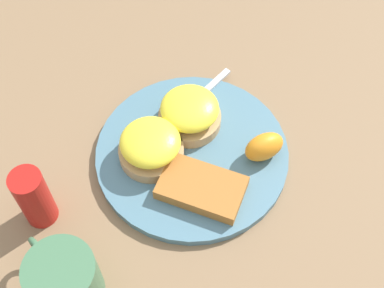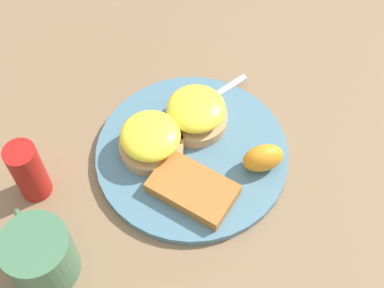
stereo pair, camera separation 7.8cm
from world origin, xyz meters
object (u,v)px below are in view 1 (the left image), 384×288
at_px(cup, 64,280).
at_px(orange_wedge, 264,147).
at_px(sandwich_benedict_left, 190,113).
at_px(condiment_bottle, 34,198).
at_px(fork, 179,115).
at_px(hashbrown_patty, 202,188).
at_px(sandwich_benedict_right, 151,146).

bearing_deg(cup, orange_wedge, -96.13).
distance_m(sandwich_benedict_left, condiment_bottle, 0.25).
bearing_deg(fork, sandwich_benedict_left, -167.76).
bearing_deg(hashbrown_patty, fork, -28.78).
distance_m(sandwich_benedict_right, orange_wedge, 0.16).
distance_m(orange_wedge, cup, 0.33).
relative_size(sandwich_benedict_left, fork, 0.45).
xyz_separation_m(orange_wedge, condiment_bottle, (0.15, 0.29, 0.02)).
relative_size(hashbrown_patty, cup, 1.01).
xyz_separation_m(hashbrown_patty, orange_wedge, (-0.02, -0.11, 0.01)).
relative_size(cup, condiment_bottle, 1.14).
bearing_deg(sandwich_benedict_right, sandwich_benedict_left, -86.59).
bearing_deg(hashbrown_patty, cup, 85.71).
distance_m(fork, cup, 0.30).
relative_size(sandwich_benedict_right, condiment_bottle, 0.93).
distance_m(orange_wedge, condiment_bottle, 0.33).
bearing_deg(sandwich_benedict_left, fork, 12.24).
height_order(sandwich_benedict_left, fork, sandwich_benedict_left).
bearing_deg(sandwich_benedict_right, fork, -71.97).
bearing_deg(cup, condiment_bottle, -17.79).
bearing_deg(sandwich_benedict_left, cup, 105.71).
bearing_deg(condiment_bottle, fork, -93.25).
relative_size(sandwich_benedict_left, condiment_bottle, 0.93).
height_order(hashbrown_patty, fork, hashbrown_patty).
distance_m(hashbrown_patty, condiment_bottle, 0.23).
xyz_separation_m(orange_wedge, cup, (0.04, 0.33, 0.01)).
bearing_deg(hashbrown_patty, sandwich_benedict_left, -35.31).
bearing_deg(sandwich_benedict_right, cup, 110.23).
height_order(hashbrown_patty, orange_wedge, orange_wedge).
xyz_separation_m(sandwich_benedict_left, condiment_bottle, (0.03, 0.25, 0.01)).
height_order(orange_wedge, cup, cup).
relative_size(sandwich_benedict_left, hashbrown_patty, 0.81).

